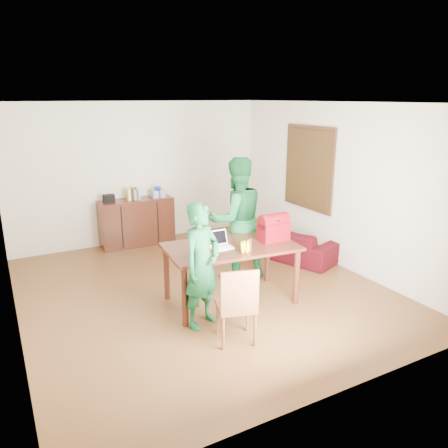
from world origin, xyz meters
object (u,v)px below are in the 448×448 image
table (231,253)px  chair (236,319)px  red_bag (274,230)px  person_far (236,219)px  laptop (221,245)px  sofa (285,241)px  person_near (202,266)px  bottle (249,244)px

table → chair: 1.14m
chair → red_bag: red_bag is taller
person_far → laptop: 1.00m
laptop → sofa: laptop is taller
red_bag → sofa: (1.12, 1.21, -0.71)m
person_near → red_bag: bearing=-11.1°
person_near → sofa: bearing=7.7°
red_bag → sofa: bearing=47.6°
table → red_bag: 0.69m
table → laptop: 0.23m
person_near → sofa: person_near is taller
person_near → bottle: (0.73, 0.08, 0.14)m
table → bottle: 0.39m
table → bottle: bearing=-67.3°
person_far → laptop: bearing=53.2°
table → chair: (-0.46, -0.94, -0.44)m
chair → person_near: (-0.17, 0.54, 0.52)m
bottle → red_bag: red_bag is taller
laptop → table: bearing=13.3°
table → sofa: bearing=38.0°
laptop → red_bag: red_bag is taller
table → person_far: 0.89m
chair → person_far: 2.02m
bottle → red_bag: (0.53, 0.23, 0.05)m
person_near → person_far: size_ratio=0.83×
person_near → laptop: size_ratio=5.21×
person_far → bottle: bearing=73.8°
chair → person_near: 0.77m
bottle → person_near: bearing=-173.6°
red_bag → sofa: red_bag is taller
person_near → table: bearing=7.5°
chair → table: bearing=80.9°
person_far → laptop: size_ratio=6.30×
bottle → sofa: size_ratio=0.11×
laptop → red_bag: 0.81m
person_near → laptop: bearing=13.3°
bottle → sofa: 2.29m
table → red_bag: bearing=-2.7°
chair → person_near: person_near is taller
person_far → bottle: person_far is taller
laptop → bottle: 0.39m
table → laptop: laptop is taller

